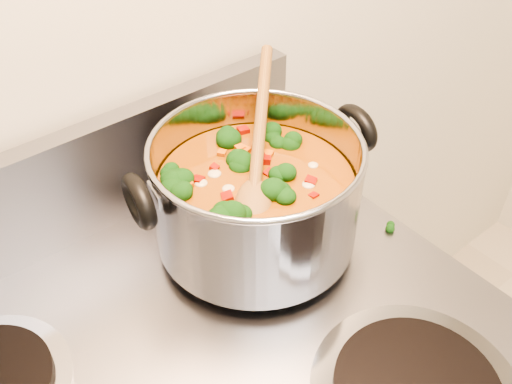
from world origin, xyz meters
The scene contains 3 objects.
stockpot centered at (0.16, 1.30, 1.00)m, with size 0.33×0.27×0.16m.
wooden_spoon centered at (0.17, 1.31, 1.05)m, with size 0.22×0.23×0.11m.
cooktop_crumbs centered at (0.07, 1.28, 0.92)m, with size 0.37×0.27×0.01m.
Camera 1 is at (-0.19, 0.87, 1.48)m, focal length 40.00 mm.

